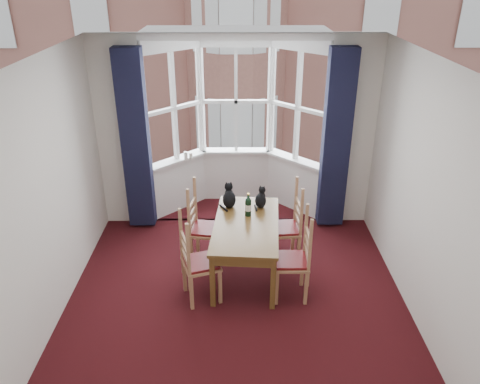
{
  "coord_description": "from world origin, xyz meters",
  "views": [
    {
      "loc": [
        0.01,
        -4.18,
        3.6
      ],
      "look_at": [
        0.05,
        1.05,
        1.05
      ],
      "focal_mm": 35.0,
      "sensor_mm": 36.0,
      "label": 1
    }
  ],
  "objects_px": {
    "chair_right_near": "(299,262)",
    "cat_right": "(261,199)",
    "candle_short": "(191,156)",
    "wine_bottle": "(248,206)",
    "dining_table": "(246,229)",
    "chair_left_near": "(193,265)",
    "candle_tall": "(186,156)",
    "chair_right_far": "(291,229)",
    "cat_left": "(229,198)",
    "chair_left_far": "(200,229)"
  },
  "relations": [
    {
      "from": "dining_table",
      "to": "cat_right",
      "type": "height_order",
      "value": "cat_right"
    },
    {
      "from": "cat_right",
      "to": "candle_short",
      "type": "relative_size",
      "value": 3.18
    },
    {
      "from": "chair_left_near",
      "to": "chair_right_far",
      "type": "bearing_deg",
      "value": 33.95
    },
    {
      "from": "chair_right_far",
      "to": "candle_tall",
      "type": "relative_size",
      "value": 7.75
    },
    {
      "from": "candle_short",
      "to": "wine_bottle",
      "type": "bearing_deg",
      "value": -61.59
    },
    {
      "from": "cat_right",
      "to": "candle_tall",
      "type": "bearing_deg",
      "value": 130.0
    },
    {
      "from": "chair_right_far",
      "to": "cat_right",
      "type": "height_order",
      "value": "cat_right"
    },
    {
      "from": "dining_table",
      "to": "chair_left_far",
      "type": "xyz_separation_m",
      "value": [
        -0.6,
        0.29,
        -0.17
      ]
    },
    {
      "from": "chair_right_far",
      "to": "candle_short",
      "type": "bearing_deg",
      "value": 133.34
    },
    {
      "from": "dining_table",
      "to": "wine_bottle",
      "type": "bearing_deg",
      "value": 82.7
    },
    {
      "from": "candle_tall",
      "to": "chair_right_near",
      "type": "bearing_deg",
      "value": -55.8
    },
    {
      "from": "chair_left_near",
      "to": "wine_bottle",
      "type": "relative_size",
      "value": 2.95
    },
    {
      "from": "dining_table",
      "to": "chair_left_near",
      "type": "height_order",
      "value": "chair_left_near"
    },
    {
      "from": "chair_right_near",
      "to": "wine_bottle",
      "type": "xyz_separation_m",
      "value": [
        -0.58,
        0.67,
        0.39
      ]
    },
    {
      "from": "chair_right_far",
      "to": "cat_left",
      "type": "relative_size",
      "value": 2.73
    },
    {
      "from": "chair_left_far",
      "to": "chair_right_near",
      "type": "xyz_separation_m",
      "value": [
        1.21,
        -0.75,
        0.0
      ]
    },
    {
      "from": "chair_right_near",
      "to": "cat_right",
      "type": "xyz_separation_m",
      "value": [
        -0.41,
        0.91,
        0.36
      ]
    },
    {
      "from": "chair_left_near",
      "to": "candle_short",
      "type": "relative_size",
      "value": 10.17
    },
    {
      "from": "candle_tall",
      "to": "chair_left_near",
      "type": "bearing_deg",
      "value": -82.8
    },
    {
      "from": "chair_left_near",
      "to": "wine_bottle",
      "type": "height_order",
      "value": "wine_bottle"
    },
    {
      "from": "chair_left_far",
      "to": "chair_right_near",
      "type": "bearing_deg",
      "value": -31.7
    },
    {
      "from": "dining_table",
      "to": "candle_tall",
      "type": "xyz_separation_m",
      "value": [
        -0.91,
        1.77,
        0.29
      ]
    },
    {
      "from": "candle_tall",
      "to": "cat_left",
      "type": "bearing_deg",
      "value": -62.14
    },
    {
      "from": "dining_table",
      "to": "candle_short",
      "type": "distance_m",
      "value": 2.0
    },
    {
      "from": "chair_right_near",
      "to": "chair_left_far",
      "type": "bearing_deg",
      "value": 148.3
    },
    {
      "from": "chair_left_near",
      "to": "chair_left_far",
      "type": "relative_size",
      "value": 1.0
    },
    {
      "from": "wine_bottle",
      "to": "candle_tall",
      "type": "distance_m",
      "value": 1.82
    },
    {
      "from": "chair_left_near",
      "to": "candle_tall",
      "type": "xyz_separation_m",
      "value": [
        -0.29,
        2.29,
        0.46
      ]
    },
    {
      "from": "chair_left_near",
      "to": "candle_short",
      "type": "bearing_deg",
      "value": 95.26
    },
    {
      "from": "candle_tall",
      "to": "candle_short",
      "type": "relative_size",
      "value": 1.31
    },
    {
      "from": "chair_right_near",
      "to": "candle_short",
      "type": "xyz_separation_m",
      "value": [
        -1.44,
        2.26,
        0.44
      ]
    },
    {
      "from": "chair_right_near",
      "to": "candle_tall",
      "type": "bearing_deg",
      "value": 124.2
    },
    {
      "from": "cat_left",
      "to": "candle_tall",
      "type": "height_order",
      "value": "cat_left"
    },
    {
      "from": "cat_left",
      "to": "cat_right",
      "type": "relative_size",
      "value": 1.17
    },
    {
      "from": "dining_table",
      "to": "candle_tall",
      "type": "bearing_deg",
      "value": 117.21
    },
    {
      "from": "chair_right_far",
      "to": "cat_right",
      "type": "distance_m",
      "value": 0.56
    },
    {
      "from": "cat_right",
      "to": "chair_left_far",
      "type": "bearing_deg",
      "value": -168.54
    },
    {
      "from": "cat_left",
      "to": "candle_short",
      "type": "height_order",
      "value": "cat_left"
    },
    {
      "from": "chair_right_far",
      "to": "wine_bottle",
      "type": "distance_m",
      "value": 0.69
    },
    {
      "from": "cat_right",
      "to": "candle_tall",
      "type": "relative_size",
      "value": 2.42
    },
    {
      "from": "chair_right_near",
      "to": "cat_left",
      "type": "xyz_separation_m",
      "value": [
        -0.82,
        0.92,
        0.38
      ]
    },
    {
      "from": "chair_left_near",
      "to": "chair_left_far",
      "type": "xyz_separation_m",
      "value": [
        0.02,
        0.81,
        0.0
      ]
    },
    {
      "from": "wine_bottle",
      "to": "cat_left",
      "type": "bearing_deg",
      "value": 134.27
    },
    {
      "from": "candle_tall",
      "to": "chair_right_far",
      "type": "bearing_deg",
      "value": -44.6
    },
    {
      "from": "chair_left_far",
      "to": "chair_right_far",
      "type": "relative_size",
      "value": 1.0
    },
    {
      "from": "chair_left_far",
      "to": "candle_short",
      "type": "distance_m",
      "value": 1.59
    },
    {
      "from": "chair_right_near",
      "to": "cat_right",
      "type": "height_order",
      "value": "cat_right"
    },
    {
      "from": "chair_left_near",
      "to": "wine_bottle",
      "type": "bearing_deg",
      "value": 48.58
    },
    {
      "from": "chair_left_near",
      "to": "chair_right_near",
      "type": "relative_size",
      "value": 1.0
    },
    {
      "from": "dining_table",
      "to": "chair_right_far",
      "type": "height_order",
      "value": "chair_right_far"
    }
  ]
}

